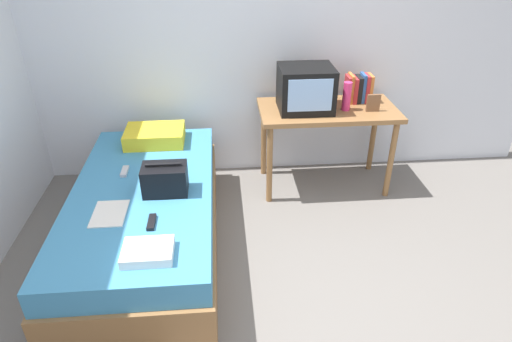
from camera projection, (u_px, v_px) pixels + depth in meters
name	position (u px, v px, depth m)	size (l,w,h in m)	color
ground_plane	(285.00, 324.00, 2.67)	(8.00, 8.00, 0.00)	slate
wall_back	(257.00, 32.00, 3.75)	(5.20, 0.10, 2.60)	silver
bed	(146.00, 218.00, 3.20)	(1.00, 2.00, 0.50)	olive
desk	(327.00, 118.00, 3.76)	(1.16, 0.60, 0.75)	olive
tv	(306.00, 89.00, 3.60)	(0.44, 0.39, 0.36)	black
water_bottle	(347.00, 96.00, 3.62)	(0.07, 0.07, 0.24)	#E53372
book_row	(358.00, 89.00, 3.79)	(0.22, 0.17, 0.25)	#B72D33
picture_frame	(373.00, 103.00, 3.62)	(0.11, 0.02, 0.14)	brown
pillow	(155.00, 136.00, 3.67)	(0.48, 0.35, 0.12)	yellow
handbag	(165.00, 179.00, 2.98)	(0.30, 0.20, 0.23)	black
magazine	(110.00, 213.00, 2.80)	(0.21, 0.29, 0.01)	white
remote_dark	(152.00, 222.00, 2.71)	(0.04, 0.16, 0.02)	black
remote_silver	(125.00, 171.00, 3.26)	(0.04, 0.14, 0.02)	#B7B7BC
folded_towel	(148.00, 252.00, 2.44)	(0.28, 0.22, 0.06)	white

